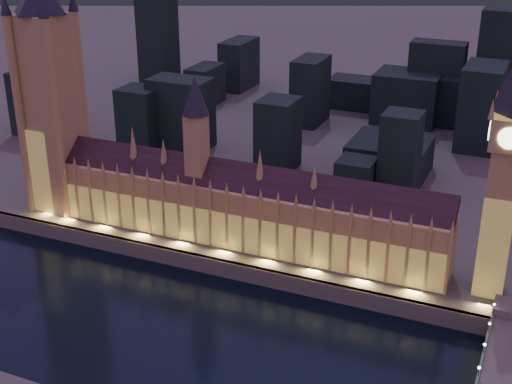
% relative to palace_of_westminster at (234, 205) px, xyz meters
% --- Properties ---
extents(ground_plane, '(2000.00, 2000.00, 0.00)m').
position_rel_palace_of_westminster_xyz_m(ground_plane, '(9.02, -61.75, -26.37)').
color(ground_plane, black).
rests_on(ground_plane, ground).
extents(north_bank, '(2000.00, 960.00, 8.00)m').
position_rel_palace_of_westminster_xyz_m(north_bank, '(9.02, 458.25, -22.37)').
color(north_bank, '#494741').
rests_on(north_bank, ground).
extents(embankment_wall, '(2000.00, 2.50, 8.00)m').
position_rel_palace_of_westminster_xyz_m(embankment_wall, '(9.02, -20.75, -22.37)').
color(embankment_wall, brown).
rests_on(embankment_wall, ground).
extents(palace_of_westminster, '(202.00, 21.32, 78.00)m').
position_rel_palace_of_westminster_xyz_m(palace_of_westminster, '(0.00, 0.00, 0.00)').
color(palace_of_westminster, '#9F7F51').
rests_on(palace_of_westminster, north_bank).
extents(victoria_tower, '(31.68, 31.68, 130.16)m').
position_rel_palace_of_westminster_xyz_m(victoria_tower, '(-100.98, 0.17, 46.39)').
color(victoria_tower, '#9F7F51').
rests_on(victoria_tower, north_bank).
extents(elizabeth_tower, '(18.00, 18.00, 109.89)m').
position_rel_palace_of_westminster_xyz_m(elizabeth_tower, '(117.02, 0.17, 42.93)').
color(elizabeth_tower, '#9F7F51').
rests_on(elizabeth_tower, north_bank).
extents(city_backdrop, '(491.70, 215.63, 85.75)m').
position_rel_palace_of_westminster_xyz_m(city_backdrop, '(41.92, 185.68, 5.02)').
color(city_backdrop, black).
rests_on(city_backdrop, north_bank).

